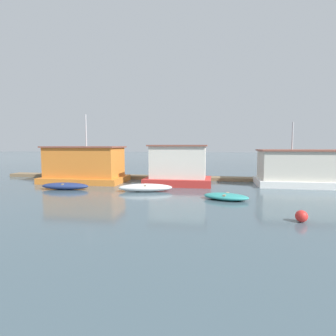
{
  "coord_description": "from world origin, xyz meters",
  "views": [
    {
      "loc": [
        3.4,
        -21.41,
        3.22
      ],
      "look_at": [
        0.0,
        -1.0,
        1.4
      ],
      "focal_mm": 28.0,
      "sensor_mm": 36.0,
      "label": 1
    }
  ],
  "objects_px": {
    "houseboat_orange": "(85,165)",
    "houseboat_white": "(306,168)",
    "dinghy_navy": "(65,186)",
    "buoy_red": "(301,216)",
    "mooring_post_near_left": "(298,172)",
    "houseboat_red": "(178,166)",
    "dinghy_white": "(145,188)",
    "dinghy_teal": "(226,197)"
  },
  "relations": [
    {
      "from": "houseboat_red",
      "to": "dinghy_white",
      "type": "height_order",
      "value": "houseboat_red"
    },
    {
      "from": "dinghy_navy",
      "to": "buoy_red",
      "type": "bearing_deg",
      "value": -22.24
    },
    {
      "from": "dinghy_teal",
      "to": "mooring_post_near_left",
      "type": "xyz_separation_m",
      "value": [
        6.26,
        7.66,
        0.78
      ]
    },
    {
      "from": "houseboat_red",
      "to": "dinghy_teal",
      "type": "distance_m",
      "value": 6.68
    },
    {
      "from": "houseboat_white",
      "to": "dinghy_navy",
      "type": "height_order",
      "value": "houseboat_white"
    },
    {
      "from": "houseboat_white",
      "to": "dinghy_white",
      "type": "xyz_separation_m",
      "value": [
        -11.82,
        -4.51,
        -1.11
      ]
    },
    {
      "from": "houseboat_orange",
      "to": "mooring_post_near_left",
      "type": "xyz_separation_m",
      "value": [
        17.98,
        2.06,
        -0.52
      ]
    },
    {
      "from": "houseboat_orange",
      "to": "houseboat_white",
      "type": "relative_size",
      "value": 0.93
    },
    {
      "from": "houseboat_orange",
      "to": "houseboat_white",
      "type": "height_order",
      "value": "houseboat_orange"
    },
    {
      "from": "dinghy_teal",
      "to": "mooring_post_near_left",
      "type": "relative_size",
      "value": 1.5
    },
    {
      "from": "houseboat_white",
      "to": "buoy_red",
      "type": "height_order",
      "value": "houseboat_white"
    },
    {
      "from": "houseboat_orange",
      "to": "houseboat_white",
      "type": "xyz_separation_m",
      "value": [
        18.17,
        0.78,
        -0.1
      ]
    },
    {
      "from": "dinghy_navy",
      "to": "houseboat_orange",
      "type": "bearing_deg",
      "value": 95.87
    },
    {
      "from": "houseboat_red",
      "to": "mooring_post_near_left",
      "type": "bearing_deg",
      "value": 12.36
    },
    {
      "from": "houseboat_white",
      "to": "buoy_red",
      "type": "relative_size",
      "value": 14.83
    },
    {
      "from": "houseboat_white",
      "to": "dinghy_teal",
      "type": "distance_m",
      "value": 9.15
    },
    {
      "from": "houseboat_red",
      "to": "buoy_red",
      "type": "relative_size",
      "value": 10.58
    },
    {
      "from": "houseboat_white",
      "to": "mooring_post_near_left",
      "type": "relative_size",
      "value": 3.83
    },
    {
      "from": "houseboat_white",
      "to": "dinghy_teal",
      "type": "bearing_deg",
      "value": -135.27
    },
    {
      "from": "dinghy_navy",
      "to": "dinghy_white",
      "type": "height_order",
      "value": "dinghy_white"
    },
    {
      "from": "mooring_post_near_left",
      "to": "houseboat_red",
      "type": "bearing_deg",
      "value": -167.64
    },
    {
      "from": "dinghy_white",
      "to": "dinghy_teal",
      "type": "relative_size",
      "value": 1.33
    },
    {
      "from": "houseboat_white",
      "to": "houseboat_orange",
      "type": "bearing_deg",
      "value": -177.55
    },
    {
      "from": "dinghy_navy",
      "to": "buoy_red",
      "type": "relative_size",
      "value": 7.04
    },
    {
      "from": "buoy_red",
      "to": "dinghy_white",
      "type": "bearing_deg",
      "value": 144.16
    },
    {
      "from": "buoy_red",
      "to": "mooring_post_near_left",
      "type": "bearing_deg",
      "value": 73.93
    },
    {
      "from": "buoy_red",
      "to": "houseboat_red",
      "type": "bearing_deg",
      "value": 123.76
    },
    {
      "from": "houseboat_orange",
      "to": "dinghy_white",
      "type": "relative_size",
      "value": 1.78
    },
    {
      "from": "houseboat_white",
      "to": "mooring_post_near_left",
      "type": "height_order",
      "value": "houseboat_white"
    },
    {
      "from": "houseboat_red",
      "to": "mooring_post_near_left",
      "type": "xyz_separation_m",
      "value": [
        9.8,
        2.15,
        -0.52
      ]
    },
    {
      "from": "buoy_red",
      "to": "houseboat_white",
      "type": "bearing_deg",
      "value": 71.19
    },
    {
      "from": "buoy_red",
      "to": "houseboat_orange",
      "type": "bearing_deg",
      "value": 146.43
    },
    {
      "from": "houseboat_orange",
      "to": "houseboat_white",
      "type": "bearing_deg",
      "value": 2.45
    },
    {
      "from": "houseboat_red",
      "to": "buoy_red",
      "type": "xyz_separation_m",
      "value": [
        6.42,
        -9.6,
        -1.24
      ]
    },
    {
      "from": "houseboat_red",
      "to": "houseboat_white",
      "type": "bearing_deg",
      "value": 4.97
    },
    {
      "from": "dinghy_teal",
      "to": "buoy_red",
      "type": "xyz_separation_m",
      "value": [
        2.88,
        -4.08,
        0.06
      ]
    },
    {
      "from": "dinghy_teal",
      "to": "buoy_red",
      "type": "distance_m",
      "value": 5.0
    },
    {
      "from": "houseboat_orange",
      "to": "buoy_red",
      "type": "relative_size",
      "value": 13.74
    },
    {
      "from": "dinghy_white",
      "to": "buoy_red",
      "type": "relative_size",
      "value": 7.71
    },
    {
      "from": "dinghy_teal",
      "to": "mooring_post_near_left",
      "type": "bearing_deg",
      "value": 50.75
    },
    {
      "from": "houseboat_red",
      "to": "dinghy_teal",
      "type": "height_order",
      "value": "houseboat_red"
    },
    {
      "from": "houseboat_red",
      "to": "dinghy_white",
      "type": "distance_m",
      "value": 4.25
    }
  ]
}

